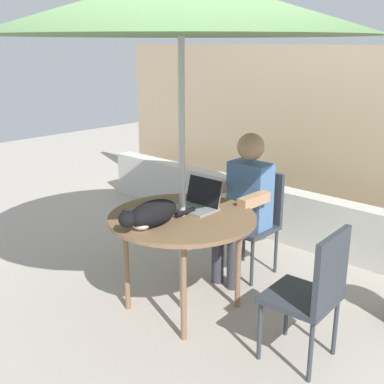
# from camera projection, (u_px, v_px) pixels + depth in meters

# --- Properties ---
(ground_plane) EXTENTS (14.00, 14.00, 0.00)m
(ground_plane) POSITION_uv_depth(u_px,v_px,m) (183.00, 307.00, 3.64)
(ground_plane) COLOR #ADA399
(fence_back) EXTENTS (5.91, 0.08, 1.87)m
(fence_back) POSITION_uv_depth(u_px,v_px,m) (334.00, 142.00, 4.90)
(fence_back) COLOR tan
(fence_back) RESTS_ON ground
(planter_wall_low) EXTENTS (5.32, 0.20, 0.52)m
(planter_wall_low) POSITION_uv_depth(u_px,v_px,m) (301.00, 219.00, 4.70)
(planter_wall_low) COLOR beige
(planter_wall_low) RESTS_ON ground
(patio_table) EXTENTS (1.04, 1.04, 0.73)m
(patio_table) POSITION_uv_depth(u_px,v_px,m) (182.00, 223.00, 3.44)
(patio_table) COLOR brown
(patio_table) RESTS_ON ground
(patio_umbrella) EXTENTS (2.49, 2.49, 2.30)m
(patio_umbrella) POSITION_uv_depth(u_px,v_px,m) (181.00, 4.00, 3.02)
(patio_umbrella) COLOR #B7B7BC
(patio_umbrella) RESTS_ON ground
(chair_occupied) EXTENTS (0.40, 0.40, 0.87)m
(chair_occupied) POSITION_uv_depth(u_px,v_px,m) (255.00, 215.00, 4.10)
(chair_occupied) COLOR #33383F
(chair_occupied) RESTS_ON ground
(chair_empty) EXTENTS (0.43, 0.43, 0.87)m
(chair_empty) POSITION_uv_depth(u_px,v_px,m) (314.00, 288.00, 2.87)
(chair_empty) COLOR #33383F
(chair_empty) RESTS_ON ground
(person_seated) EXTENTS (0.48, 0.48, 1.21)m
(person_seated) POSITION_uv_depth(u_px,v_px,m) (244.00, 199.00, 3.94)
(person_seated) COLOR #4C72A5
(person_seated) RESTS_ON ground
(laptop) EXTENTS (0.31, 0.26, 0.21)m
(laptop) POSITION_uv_depth(u_px,v_px,m) (199.00, 200.00, 3.56)
(laptop) COLOR gray
(laptop) RESTS_ON patio_table
(cat) EXTENTS (0.20, 0.65, 0.17)m
(cat) POSITION_uv_depth(u_px,v_px,m) (151.00, 214.00, 3.20)
(cat) COLOR black
(cat) RESTS_ON patio_table
(potted_plant_near_fence) EXTENTS (0.47, 0.47, 0.72)m
(potted_plant_near_fence) POSITION_uv_depth(u_px,v_px,m) (253.00, 198.00, 4.90)
(potted_plant_near_fence) COLOR #595654
(potted_plant_near_fence) RESTS_ON ground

